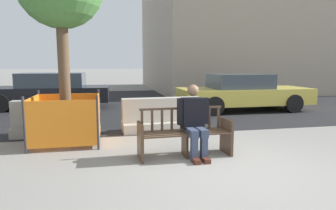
{
  "coord_description": "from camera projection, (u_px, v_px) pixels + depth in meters",
  "views": [
    {
      "loc": [
        -1.86,
        -4.21,
        1.69
      ],
      "look_at": [
        -0.46,
        2.44,
        0.75
      ],
      "focal_mm": 32.0,
      "sensor_mm": 36.0,
      "label": 1
    }
  ],
  "objects": [
    {
      "name": "car_taxi_near",
      "position": [
        243.0,
        93.0,
        10.79
      ],
      "size": [
        4.72,
        1.92,
        1.32
      ],
      "color": "#DBC64C",
      "rests_on": "ground"
    },
    {
      "name": "street_bench",
      "position": [
        185.0,
        135.0,
        5.48
      ],
      "size": [
        1.7,
        0.58,
        0.88
      ],
      "color": "#473323",
      "rests_on": "ground"
    },
    {
      "name": "ground_plane",
      "position": [
        229.0,
        172.0,
        4.69
      ],
      "size": [
        200.0,
        200.0,
        0.0
      ],
      "primitive_type": "plane",
      "color": "gray"
    },
    {
      "name": "car_sedan_mid",
      "position": [
        49.0,
        90.0,
        11.41
      ],
      "size": [
        4.61,
        2.01,
        1.35
      ],
      "color": "black",
      "rests_on": "ground"
    },
    {
      "name": "seated_person",
      "position": [
        194.0,
        119.0,
        5.42
      ],
      "size": [
        0.58,
        0.73,
        1.31
      ],
      "color": "black",
      "rests_on": "ground"
    },
    {
      "name": "street_asphalt",
      "position": [
        149.0,
        102.0,
        13.13
      ],
      "size": [
        120.0,
        12.0,
        0.01
      ],
      "primitive_type": "cube",
      "color": "black",
      "rests_on": "ground"
    },
    {
      "name": "jersey_barrier_centre",
      "position": [
        162.0,
        117.0,
        7.59
      ],
      "size": [
        2.03,
        0.76,
        0.84
      ],
      "color": "#ADA89E",
      "rests_on": "ground"
    },
    {
      "name": "construction_fence",
      "position": [
        66.0,
        118.0,
        6.38
      ],
      "size": [
        1.39,
        1.39,
        1.09
      ],
      "color": "#2D2D33",
      "rests_on": "ground"
    },
    {
      "name": "jersey_barrier_left",
      "position": [
        58.0,
        121.0,
        7.15
      ],
      "size": [
        2.01,
        0.7,
        0.84
      ],
      "color": "gray",
      "rests_on": "ground"
    }
  ]
}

